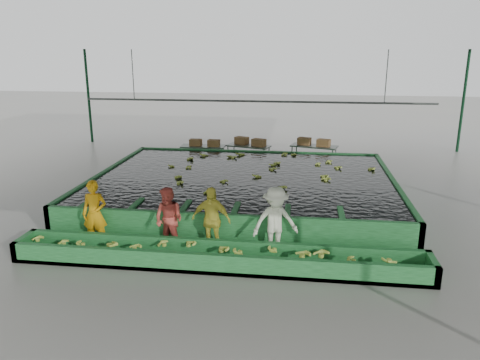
# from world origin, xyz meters

# --- Properties ---
(ground) EXTENTS (80.00, 80.00, 0.00)m
(ground) POSITION_xyz_m (0.00, 0.00, 0.00)
(ground) COLOR gray
(ground) RESTS_ON ground
(shed_roof) EXTENTS (20.00, 22.00, 0.04)m
(shed_roof) POSITION_xyz_m (0.00, 0.00, 5.00)
(shed_roof) COLOR #8F959D
(shed_roof) RESTS_ON shed_posts
(shed_posts) EXTENTS (20.00, 22.00, 5.00)m
(shed_posts) POSITION_xyz_m (0.00, 0.00, 2.50)
(shed_posts) COLOR black
(shed_posts) RESTS_ON ground
(flotation_tank) EXTENTS (10.00, 8.00, 0.90)m
(flotation_tank) POSITION_xyz_m (0.00, 1.50, 0.45)
(flotation_tank) COLOR #226C31
(flotation_tank) RESTS_ON ground
(tank_water) EXTENTS (9.70, 7.70, 0.00)m
(tank_water) POSITION_xyz_m (0.00, 1.50, 0.85)
(tank_water) COLOR black
(tank_water) RESTS_ON flotation_tank
(sorting_trough) EXTENTS (10.00, 1.00, 0.50)m
(sorting_trough) POSITION_xyz_m (0.00, -3.60, 0.25)
(sorting_trough) COLOR #226C31
(sorting_trough) RESTS_ON ground
(cableway_rail) EXTENTS (0.08, 0.08, 14.00)m
(cableway_rail) POSITION_xyz_m (0.00, 5.00, 3.00)
(cableway_rail) COLOR #59605B
(cableway_rail) RESTS_ON shed_roof
(rail_hanger_left) EXTENTS (0.04, 0.04, 2.00)m
(rail_hanger_left) POSITION_xyz_m (-5.00, 5.00, 4.00)
(rail_hanger_left) COLOR #59605B
(rail_hanger_left) RESTS_ON shed_roof
(rail_hanger_right) EXTENTS (0.04, 0.04, 2.00)m
(rail_hanger_right) POSITION_xyz_m (5.00, 5.00, 4.00)
(rail_hanger_right) COLOR #59605B
(rail_hanger_right) RESTS_ON shed_roof
(worker_a) EXTENTS (0.68, 0.48, 1.77)m
(worker_a) POSITION_xyz_m (-3.38, -2.80, 0.89)
(worker_a) COLOR orange
(worker_a) RESTS_ON ground
(worker_b) EXTENTS (0.98, 0.88, 1.66)m
(worker_b) POSITION_xyz_m (-1.39, -2.80, 0.83)
(worker_b) COLOR #C3483C
(worker_b) RESTS_ON ground
(worker_c) EXTENTS (1.06, 0.53, 1.73)m
(worker_c) POSITION_xyz_m (-0.29, -2.80, 0.87)
(worker_c) COLOR yellow
(worker_c) RESTS_ON ground
(worker_d) EXTENTS (1.31, 1.02, 1.79)m
(worker_d) POSITION_xyz_m (1.33, -2.80, 0.90)
(worker_d) COLOR beige
(worker_d) RESTS_ON ground
(packing_table_left) EXTENTS (1.96, 0.83, 0.88)m
(packing_table_left) POSITION_xyz_m (-2.43, 6.25, 0.44)
(packing_table_left) COLOR #59605B
(packing_table_left) RESTS_ON ground
(packing_table_mid) EXTENTS (2.05, 1.26, 0.87)m
(packing_table_mid) POSITION_xyz_m (-0.44, 6.66, 0.43)
(packing_table_mid) COLOR #59605B
(packing_table_mid) RESTS_ON ground
(packing_table_right) EXTENTS (2.14, 1.29, 0.91)m
(packing_table_right) POSITION_xyz_m (2.45, 6.81, 0.45)
(packing_table_right) COLOR #59605B
(packing_table_right) RESTS_ON ground
(box_stack_left) EXTENTS (1.35, 0.43, 0.29)m
(box_stack_left) POSITION_xyz_m (-2.34, 6.19, 0.88)
(box_stack_left) COLOR brown
(box_stack_left) RESTS_ON packing_table_left
(box_stack_mid) EXTENTS (1.49, 0.98, 0.31)m
(box_stack_mid) POSITION_xyz_m (-0.38, 6.73, 0.87)
(box_stack_mid) COLOR brown
(box_stack_mid) RESTS_ON packing_table_mid
(box_stack_right) EXTENTS (1.48, 0.82, 0.31)m
(box_stack_right) POSITION_xyz_m (2.43, 6.82, 0.91)
(box_stack_right) COLOR brown
(box_stack_right) RESTS_ON packing_table_right
(floating_bananas) EXTENTS (8.71, 5.94, 0.12)m
(floating_bananas) POSITION_xyz_m (0.00, 2.30, 0.85)
(floating_bananas) COLOR #9FB73C
(floating_bananas) RESTS_ON tank_water
(trough_bananas) EXTENTS (8.68, 0.58, 0.12)m
(trough_bananas) POSITION_xyz_m (0.00, -3.60, 0.40)
(trough_bananas) COLOR #9FB73C
(trough_bananas) RESTS_ON sorting_trough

